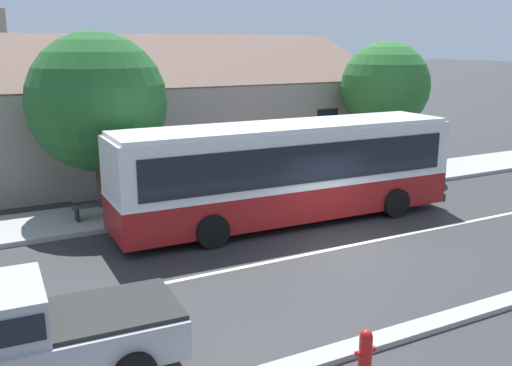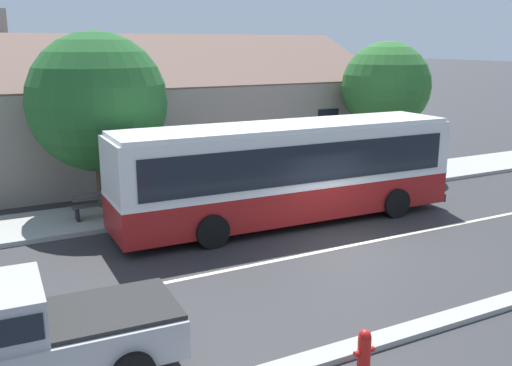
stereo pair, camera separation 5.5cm
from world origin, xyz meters
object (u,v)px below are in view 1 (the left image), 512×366
(pickup_truck_silver, at_px, (12,336))
(fire_hydrant, at_px, (366,350))
(bench_by_building, at_px, (97,206))
(bus_stop_sign, at_px, (398,146))
(transit_bus, at_px, (287,170))
(street_tree_secondary, at_px, (97,102))
(street_tree_primary, at_px, (385,88))
(bench_down_street, at_px, (237,191))

(pickup_truck_silver, xyz_separation_m, fire_hydrant, (5.59, -2.41, -0.54))
(bench_by_building, height_order, bus_stop_sign, bus_stop_sign)
(transit_bus, xyz_separation_m, street_tree_secondary, (-5.04, 4.15, 2.06))
(street_tree_primary, bearing_deg, street_tree_secondary, -179.49)
(transit_bus, bearing_deg, street_tree_secondary, 140.53)
(street_tree_primary, distance_m, fire_hydrant, 16.99)
(bench_by_building, bearing_deg, bus_stop_sign, -3.23)
(transit_bus, xyz_separation_m, street_tree_primary, (7.57, 4.26, 2.07))
(street_tree_primary, relative_size, street_tree_secondary, 0.95)
(bench_by_building, xyz_separation_m, bus_stop_sign, (12.11, -0.68, 1.08))
(transit_bus, relative_size, pickup_truck_silver, 2.09)
(fire_hydrant, height_order, bus_stop_sign, bus_stop_sign)
(bench_by_building, height_order, street_tree_secondary, street_tree_secondary)
(pickup_truck_silver, xyz_separation_m, bench_down_street, (8.30, 8.33, -0.41))
(bus_stop_sign, bearing_deg, transit_bus, -162.26)
(pickup_truck_silver, height_order, bench_by_building, pickup_truck_silver)
(fire_hydrant, bearing_deg, street_tree_primary, 48.98)
(bench_down_street, height_order, fire_hydrant, bench_down_street)
(transit_bus, height_order, pickup_truck_silver, transit_bus)
(pickup_truck_silver, bearing_deg, street_tree_secondary, 68.73)
(street_tree_secondary, distance_m, bus_stop_sign, 11.96)
(fire_hydrant, distance_m, bus_stop_sign, 14.41)
(transit_bus, bearing_deg, bench_by_building, 153.49)
(street_tree_secondary, bearing_deg, bench_by_building, -110.98)
(pickup_truck_silver, bearing_deg, bench_by_building, 68.68)
(bench_by_building, relative_size, bus_stop_sign, 0.68)
(street_tree_secondary, height_order, bus_stop_sign, street_tree_secondary)
(pickup_truck_silver, height_order, street_tree_primary, street_tree_primary)
(bus_stop_sign, bearing_deg, bench_by_building, 176.77)
(bench_down_street, distance_m, street_tree_secondary, 5.72)
(bench_by_building, bearing_deg, pickup_truck_silver, -111.32)
(bench_down_street, height_order, street_tree_secondary, street_tree_secondary)
(street_tree_secondary, height_order, fire_hydrant, street_tree_secondary)
(fire_hydrant, bearing_deg, pickup_truck_silver, 156.69)
(fire_hydrant, bearing_deg, transit_bus, 67.96)
(street_tree_primary, bearing_deg, pickup_truck_silver, -148.41)
(transit_bus, height_order, street_tree_secondary, street_tree_secondary)
(pickup_truck_silver, bearing_deg, street_tree_primary, 31.59)
(bench_by_building, relative_size, fire_hydrant, 1.95)
(pickup_truck_silver, relative_size, street_tree_secondary, 0.90)
(pickup_truck_silver, bearing_deg, fire_hydrant, -23.31)
(pickup_truck_silver, height_order, street_tree_secondary, street_tree_secondary)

